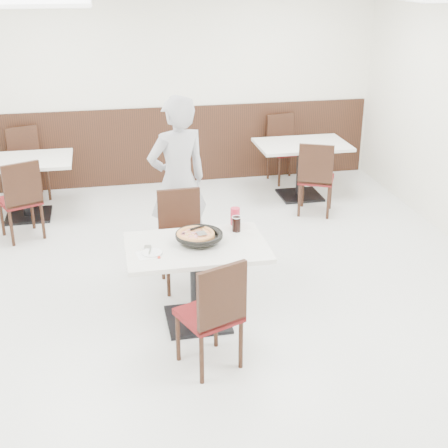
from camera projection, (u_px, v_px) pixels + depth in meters
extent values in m
plane|color=silver|center=(210.00, 299.00, 5.97)|extent=(7.00, 7.00, 0.00)
cube|color=white|center=(164.00, 85.00, 8.58)|extent=(6.00, 0.04, 2.80)
cube|color=white|center=(378.00, 435.00, 2.26)|extent=(6.00, 0.04, 2.80)
cube|color=black|center=(167.00, 145.00, 8.89)|extent=(5.90, 0.03, 1.10)
cylinder|color=black|center=(196.00, 240.00, 5.35)|extent=(0.12, 0.12, 0.04)
cylinder|color=black|center=(199.00, 238.00, 5.34)|extent=(0.36, 0.36, 0.01)
cylinder|color=#CF8B4C|center=(196.00, 236.00, 5.33)|extent=(0.33, 0.33, 0.02)
cube|color=silver|center=(201.00, 233.00, 5.31)|extent=(0.09, 0.11, 0.00)
cube|color=white|center=(148.00, 255.00, 5.13)|extent=(0.20, 0.20, 0.00)
cylinder|color=white|center=(152.00, 253.00, 5.15)|extent=(0.17, 0.17, 0.01)
cube|color=silver|center=(150.00, 250.00, 5.17)|extent=(0.04, 0.15, 0.00)
cylinder|color=black|center=(236.00, 224.00, 5.56)|extent=(0.08, 0.08, 0.13)
cylinder|color=#BA2036|center=(235.00, 216.00, 5.70)|extent=(0.09, 0.09, 0.16)
imported|color=#B2B1B6|center=(178.00, 182.00, 6.38)|extent=(0.75, 0.61, 1.79)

